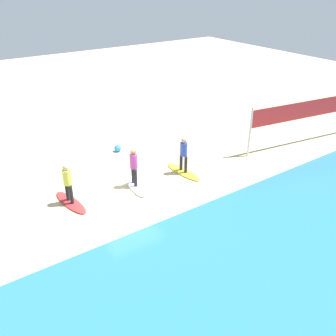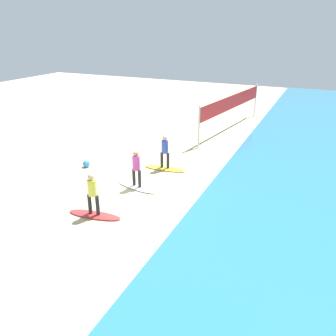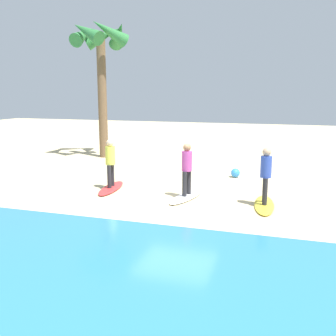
# 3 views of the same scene
# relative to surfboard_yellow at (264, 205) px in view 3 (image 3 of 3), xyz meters

# --- Properties ---
(ground_plane) EXTENTS (60.00, 60.00, 0.00)m
(ground_plane) POSITION_rel_surfboard_yellow_xyz_m (2.81, -0.40, -0.04)
(ground_plane) COLOR #CCB789
(surfboard_yellow) EXTENTS (0.74, 2.14, 0.09)m
(surfboard_yellow) POSITION_rel_surfboard_yellow_xyz_m (0.00, 0.00, 0.00)
(surfboard_yellow) COLOR yellow
(surfboard_yellow) RESTS_ON ground
(surfer_yellow) EXTENTS (0.32, 0.46, 1.64)m
(surfer_yellow) POSITION_rel_surfboard_yellow_xyz_m (0.00, -0.00, 0.99)
(surfer_yellow) COLOR #232328
(surfer_yellow) RESTS_ON surfboard_yellow
(surfboard_white) EXTENTS (0.94, 2.17, 0.09)m
(surfboard_white) POSITION_rel_surfboard_yellow_xyz_m (2.41, -0.22, 0.00)
(surfboard_white) COLOR white
(surfboard_white) RESTS_ON ground
(surfer_white) EXTENTS (0.32, 0.45, 1.64)m
(surfer_white) POSITION_rel_surfboard_yellow_xyz_m (2.41, -0.22, 0.99)
(surfer_white) COLOR #232328
(surfer_white) RESTS_ON surfboard_white
(surfboard_red) EXTENTS (0.84, 2.16, 0.09)m
(surfboard_red) POSITION_rel_surfboard_yellow_xyz_m (5.17, -0.49, 0.00)
(surfboard_red) COLOR red
(surfboard_red) RESTS_ON ground
(surfer_red) EXTENTS (0.32, 0.46, 1.64)m
(surfer_red) POSITION_rel_surfboard_yellow_xyz_m (5.17, -0.49, 0.99)
(surfer_red) COLOR #232328
(surfer_red) RESTS_ON surfboard_red
(palm_tree) EXTENTS (2.88, 3.03, 6.77)m
(palm_tree) POSITION_rel_surfboard_yellow_xyz_m (8.52, -6.56, 5.38)
(palm_tree) COLOR brown
(palm_tree) RESTS_ON ground
(beach_ball) EXTENTS (0.35, 0.35, 0.35)m
(beach_ball) POSITION_rel_surfboard_yellow_xyz_m (1.38, -3.72, 0.13)
(beach_ball) COLOR #338CE5
(beach_ball) RESTS_ON ground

